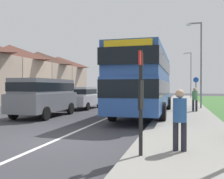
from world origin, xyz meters
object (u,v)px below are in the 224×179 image
(pedestrian_walking_away, at_px, (195,98))
(double_decker_bus, at_px, (145,80))
(pedestrian_at_stop, at_px, (180,117))
(street_lamp_far, at_px, (190,72))
(parked_car_silver, at_px, (83,97))
(cycle_route_sign, at_px, (196,90))
(bus_stop_sign, at_px, (141,95))
(parked_van_grey, at_px, (44,94))
(street_lamp_mid, at_px, (200,59))

(pedestrian_walking_away, bearing_deg, double_decker_bus, -144.30)
(pedestrian_at_stop, distance_m, street_lamp_far, 33.29)
(pedestrian_at_stop, distance_m, pedestrian_walking_away, 10.87)
(parked_car_silver, height_order, cycle_route_sign, cycle_route_sign)
(cycle_route_sign, bearing_deg, parked_car_silver, -157.54)
(double_decker_bus, distance_m, cycle_route_sign, 7.72)
(bus_stop_sign, bearing_deg, parked_van_grey, 132.69)
(parked_car_silver, distance_m, pedestrian_at_stop, 14.13)
(parked_van_grey, xyz_separation_m, bus_stop_sign, (6.72, -7.29, 0.24))
(pedestrian_at_stop, distance_m, bus_stop_sign, 1.24)
(pedestrian_walking_away, relative_size, street_lamp_mid, 0.25)
(pedestrian_walking_away, bearing_deg, cycle_route_sign, 85.99)
(pedestrian_walking_away, xyz_separation_m, bus_stop_sign, (-1.82, -11.49, 0.56))
(cycle_route_sign, relative_size, street_lamp_far, 0.37)
(pedestrian_walking_away, height_order, cycle_route_sign, cycle_route_sign)
(double_decker_bus, distance_m, parked_van_grey, 5.99)
(double_decker_bus, relative_size, street_lamp_mid, 1.60)
(bus_stop_sign, relative_size, street_lamp_mid, 0.39)
(parked_car_silver, height_order, street_lamp_mid, street_lamp_mid)
(parked_car_silver, bearing_deg, street_lamp_far, 67.39)
(parked_van_grey, xyz_separation_m, parked_car_silver, (0.26, 5.45, -0.36))
(street_lamp_far, bearing_deg, cycle_route_sign, -90.52)
(parked_car_silver, bearing_deg, street_lamp_mid, 10.68)
(pedestrian_at_stop, bearing_deg, bus_stop_sign, -143.10)
(parked_van_grey, xyz_separation_m, pedestrian_at_stop, (7.61, -6.62, -0.32))
(parked_car_silver, distance_m, cycle_route_sign, 9.33)
(double_decker_bus, bearing_deg, street_lamp_mid, 55.50)
(bus_stop_sign, bearing_deg, parked_car_silver, 116.90)
(double_decker_bus, bearing_deg, street_lamp_far, 81.91)
(double_decker_bus, relative_size, street_lamp_far, 1.55)
(cycle_route_sign, bearing_deg, double_decker_bus, -115.54)
(pedestrian_walking_away, relative_size, cycle_route_sign, 0.66)
(parked_car_silver, xyz_separation_m, cycle_route_sign, (8.61, 3.56, 0.49))
(pedestrian_walking_away, xyz_separation_m, street_lamp_mid, (0.48, 2.89, 2.86))
(pedestrian_walking_away, relative_size, street_lamp_far, 0.25)
(pedestrian_walking_away, height_order, bus_stop_sign, bus_stop_sign)
(pedestrian_walking_away, distance_m, bus_stop_sign, 11.65)
(cycle_route_sign, height_order, street_lamp_mid, street_lamp_mid)
(double_decker_bus, xyz_separation_m, bus_stop_sign, (1.16, -9.36, -0.60))
(parked_van_grey, distance_m, bus_stop_sign, 9.92)
(double_decker_bus, distance_m, pedestrian_walking_away, 3.85)
(parked_van_grey, bearing_deg, double_decker_bus, 20.41)
(parked_van_grey, xyz_separation_m, pedestrian_walking_away, (8.54, 4.21, -0.32))
(parked_car_silver, bearing_deg, cycle_route_sign, 22.46)
(parked_van_grey, bearing_deg, street_lamp_far, 71.18)
(pedestrian_at_stop, xyz_separation_m, cycle_route_sign, (1.27, 15.63, 0.45))
(parked_car_silver, bearing_deg, bus_stop_sign, -63.10)
(bus_stop_sign, bearing_deg, pedestrian_walking_away, 81.02)
(pedestrian_walking_away, height_order, street_lamp_mid, street_lamp_mid)
(pedestrian_walking_away, distance_m, street_lamp_far, 22.50)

